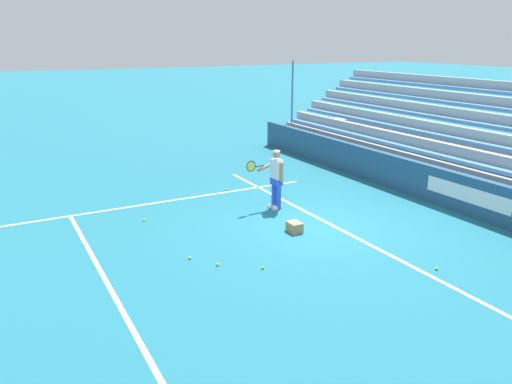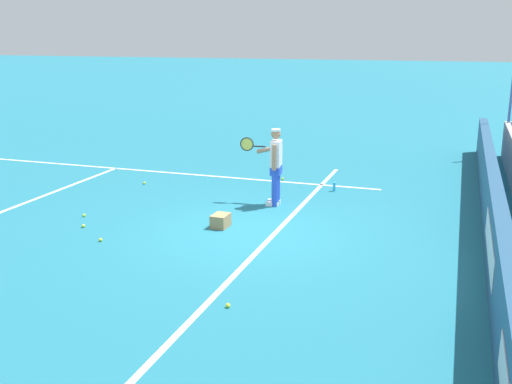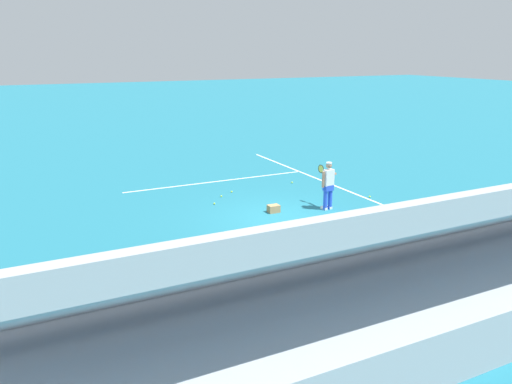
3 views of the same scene
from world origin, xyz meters
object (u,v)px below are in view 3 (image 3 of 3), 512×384
at_px(tennis_ball_toward_net, 198,240).
at_px(tennis_ball_midcourt, 292,182).
at_px(tennis_ball_near_player, 214,204).
at_px(water_bottle, 382,208).
at_px(tennis_ball_far_right, 221,196).
at_px(tennis_ball_far_left, 370,197).
at_px(tennis_ball_by_box, 232,192).
at_px(tennis_player, 328,185).
at_px(ball_box_cardboard, 274,209).

xyz_separation_m(tennis_ball_toward_net, tennis_ball_midcourt, (5.94, 4.63, 0.00)).
xyz_separation_m(tennis_ball_near_player, water_bottle, (5.01, -3.34, 0.08)).
distance_m(tennis_ball_near_player, water_bottle, 6.02).
relative_size(tennis_ball_far_right, tennis_ball_far_left, 1.00).
xyz_separation_m(tennis_ball_far_right, water_bottle, (4.41, -4.13, 0.08)).
height_order(tennis_ball_by_box, tennis_ball_toward_net, same).
xyz_separation_m(tennis_player, tennis_ball_far_right, (-2.79, 3.11, -0.86)).
bearing_deg(water_bottle, tennis_ball_midcourt, 100.58).
relative_size(tennis_ball_toward_net, tennis_ball_far_right, 1.00).
distance_m(tennis_ball_by_box, tennis_ball_midcourt, 2.92).
xyz_separation_m(tennis_ball_toward_net, tennis_ball_far_right, (2.42, 4.03, 0.00)).
xyz_separation_m(tennis_ball_by_box, tennis_ball_midcourt, (2.91, 0.20, 0.00)).
xyz_separation_m(tennis_ball_by_box, water_bottle, (3.79, -4.53, 0.08)).
bearing_deg(ball_box_cardboard, tennis_ball_midcourt, 50.45).
height_order(tennis_ball_toward_net, tennis_ball_far_right, same).
height_order(tennis_ball_midcourt, tennis_ball_far_left, same).
relative_size(tennis_ball_midcourt, tennis_ball_far_left, 1.00).
distance_m(ball_box_cardboard, tennis_ball_near_player, 2.34).
bearing_deg(tennis_ball_midcourt, water_bottle, -79.42).
bearing_deg(tennis_ball_far_right, water_bottle, -43.12).
bearing_deg(water_bottle, tennis_ball_toward_net, 179.18).
relative_size(tennis_player, tennis_ball_midcourt, 25.98).
xyz_separation_m(ball_box_cardboard, tennis_ball_midcourt, (2.61, 3.17, -0.10)).
xyz_separation_m(tennis_ball_far_right, tennis_ball_midcourt, (3.52, 0.60, 0.00)).
bearing_deg(water_bottle, tennis_ball_far_right, 136.88).
bearing_deg(water_bottle, tennis_ball_by_box, 129.93).
relative_size(tennis_player, tennis_ball_near_player, 25.98).
distance_m(tennis_ball_far_right, tennis_ball_far_left, 5.73).
height_order(tennis_ball_near_player, tennis_ball_midcourt, same).
bearing_deg(tennis_ball_far_left, tennis_ball_midcourt, 116.17).
bearing_deg(tennis_ball_near_player, tennis_ball_midcourt, 18.60).
distance_m(tennis_ball_by_box, water_bottle, 5.91).
distance_m(tennis_ball_by_box, tennis_ball_near_player, 1.71).
bearing_deg(tennis_ball_far_left, tennis_player, -167.96).
height_order(tennis_ball_near_player, tennis_ball_far_left, same).
bearing_deg(ball_box_cardboard, tennis_ball_toward_net, -156.24).
height_order(tennis_player, water_bottle, tennis_player).
distance_m(tennis_player, tennis_ball_near_player, 4.20).
bearing_deg(water_bottle, tennis_ball_far_left, 65.34).
height_order(tennis_player, tennis_ball_toward_net, tennis_player).
distance_m(tennis_player, tennis_ball_by_box, 4.22).
bearing_deg(ball_box_cardboard, tennis_ball_far_left, -0.66).
distance_m(tennis_ball_far_right, tennis_ball_midcourt, 3.57).
xyz_separation_m(ball_box_cardboard, water_bottle, (3.50, -1.56, -0.02)).
distance_m(tennis_player, tennis_ball_far_right, 4.26).
bearing_deg(tennis_ball_far_right, tennis_ball_toward_net, -120.98).
distance_m(tennis_player, ball_box_cardboard, 2.10).
height_order(ball_box_cardboard, tennis_ball_near_player, ball_box_cardboard).
height_order(tennis_ball_toward_net, tennis_ball_midcourt, same).
distance_m(tennis_ball_by_box, tennis_ball_far_left, 5.41).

